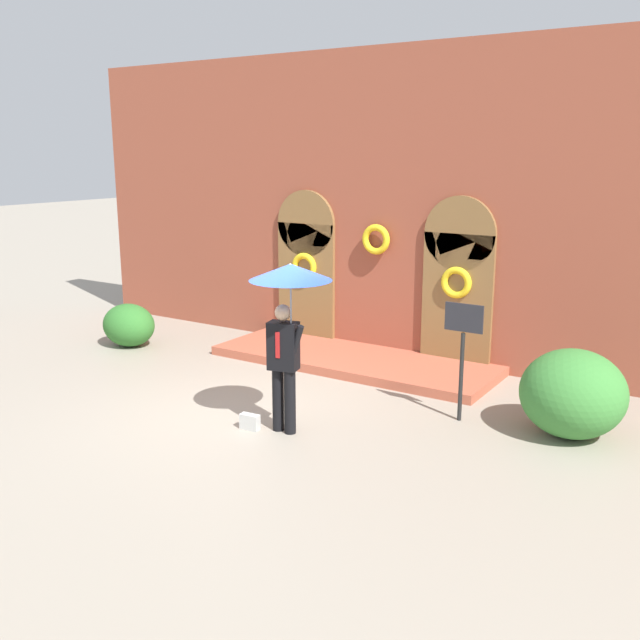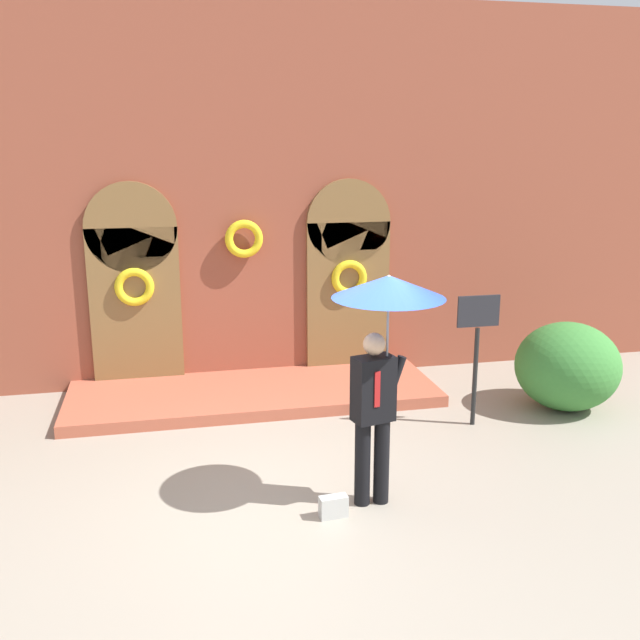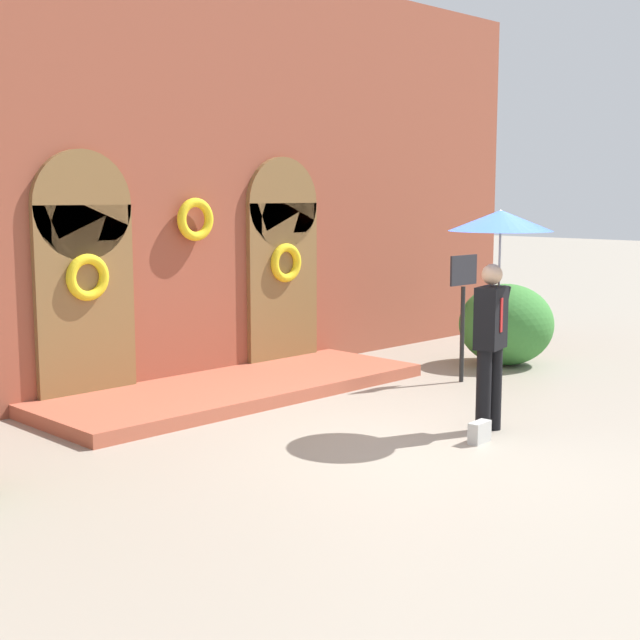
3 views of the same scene
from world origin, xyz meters
The scene contains 6 objects.
ground_plane centered at (0.00, 0.00, 0.00)m, with size 80.00×80.00×0.00m, color gray.
building_facade centered at (0.00, 4.15, 2.68)m, with size 14.00×2.30×5.60m.
person_with_umbrella centered at (0.89, -0.21, 1.91)m, with size 1.10×1.10×2.36m.
handbag centered at (0.34, -0.41, 0.11)m, with size 0.28×0.12×0.22m, color #B7B7B2.
sign_post centered at (2.67, 1.51, 1.16)m, with size 0.56×0.06×1.72m.
shrub_right centered at (4.16, 1.78, 0.60)m, with size 1.41×1.39×1.21m, color #387A33.
Camera 3 is at (-7.08, -5.50, 2.52)m, focal length 50.00 mm.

